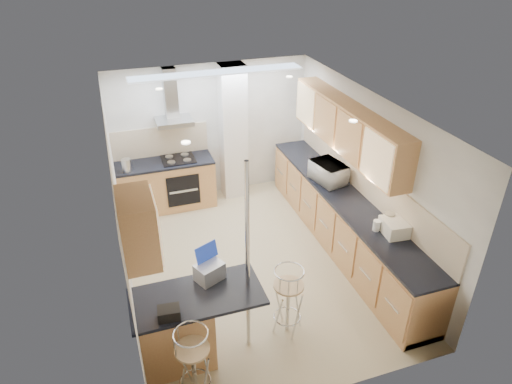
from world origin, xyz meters
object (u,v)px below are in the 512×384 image
object	(u,v)px
bread_bin	(394,227)
bar_stool_end	(288,301)
bar_stool_near	(193,365)
laptop	(209,272)
microwave	(329,172)

from	to	relation	value
bread_bin	bar_stool_end	bearing A→B (deg)	-163.26
bar_stool_near	bar_stool_end	xyz separation A→B (m)	(1.30, 0.57, 0.01)
laptop	bread_bin	distance (m)	2.55
microwave	bar_stool_end	xyz separation A→B (m)	(-1.45, -1.92, -0.60)
laptop	bar_stool_end	bearing A→B (deg)	-35.37
microwave	bar_stool_end	size ratio (longest dim) A/B	0.61
laptop	bar_stool_near	world-z (taller)	laptop
microwave	bar_stool_near	world-z (taller)	microwave
bar_stool_end	bread_bin	world-z (taller)	bread_bin
microwave	bread_bin	world-z (taller)	microwave
microwave	bar_stool_end	distance (m)	2.48
laptop	bread_bin	xyz separation A→B (m)	(2.55, 0.14, -0.03)
bread_bin	bar_stool_near	bearing A→B (deg)	-157.38
laptop	bread_bin	size ratio (longest dim) A/B	0.82
microwave	bread_bin	xyz separation A→B (m)	(0.17, -1.60, -0.07)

